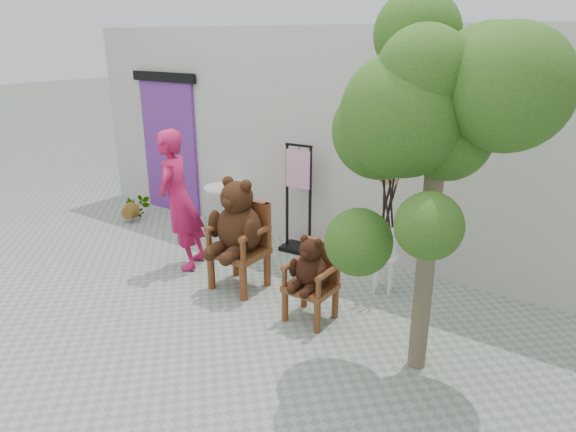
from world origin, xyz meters
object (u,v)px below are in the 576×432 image
at_px(chair_big, 238,228).
at_px(person, 179,201).
at_px(stool_bucket, 386,240).
at_px(chair_small, 312,272).
at_px(display_stand, 298,211).
at_px(cafe_table, 225,203).
at_px(tree, 439,108).

relative_size(chair_big, person, 0.76).
bearing_deg(stool_bucket, chair_small, -109.20).
xyz_separation_m(display_stand, stool_bucket, (1.51, -0.43, 0.06)).
relative_size(chair_small, person, 0.53).
relative_size(chair_small, cafe_table, 1.34).
bearing_deg(chair_big, chair_small, -6.51).
bearing_deg(display_stand, person, -131.74).
height_order(cafe_table, tree, tree).
relative_size(display_stand, tree, 0.47).
distance_m(person, stool_bucket, 2.63).
bearing_deg(person, display_stand, 119.90).
height_order(display_stand, tree, tree).
height_order(chair_small, person, person).
relative_size(chair_small, display_stand, 0.62).
xyz_separation_m(chair_big, chair_small, (1.10, -0.13, -0.21)).
bearing_deg(person, chair_big, 64.14).
xyz_separation_m(chair_small, tree, (1.22, -0.12, 1.79)).
height_order(chair_big, stool_bucket, stool_bucket).
distance_m(chair_big, tree, 2.82).
relative_size(chair_big, display_stand, 0.90).
bearing_deg(display_stand, chair_big, -92.80).
bearing_deg(stool_bucket, person, -160.81).
height_order(cafe_table, display_stand, display_stand).
bearing_deg(stool_bucket, display_stand, 164.04).
bearing_deg(chair_small, display_stand, 128.48).
bearing_deg(chair_big, cafe_table, 136.96).
xyz_separation_m(cafe_table, tree, (3.75, -1.58, 1.90)).
bearing_deg(cafe_table, chair_small, -30.00).
bearing_deg(chair_big, stool_bucket, 31.67).
bearing_deg(display_stand, cafe_table, 174.55).
distance_m(chair_big, cafe_table, 1.98).
distance_m(chair_big, stool_bucket, 1.72).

